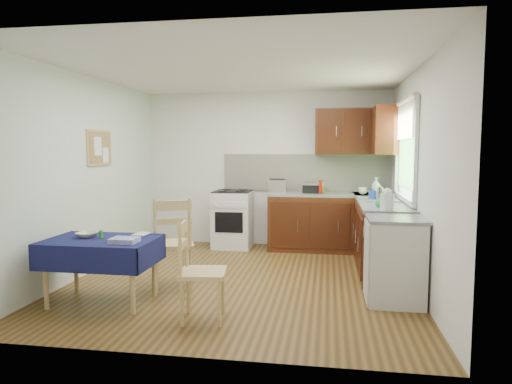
% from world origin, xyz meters
% --- Properties ---
extents(floor, '(4.20, 4.20, 0.00)m').
position_xyz_m(floor, '(0.00, 0.00, 0.00)').
color(floor, '#492E13').
rests_on(floor, ground).
extents(ceiling, '(4.00, 4.20, 0.02)m').
position_xyz_m(ceiling, '(0.00, 0.00, 2.50)').
color(ceiling, silver).
rests_on(ceiling, wall_back).
extents(wall_back, '(4.00, 0.02, 2.50)m').
position_xyz_m(wall_back, '(0.00, 2.10, 1.25)').
color(wall_back, white).
rests_on(wall_back, ground).
extents(wall_front, '(4.00, 0.02, 2.50)m').
position_xyz_m(wall_front, '(0.00, -2.10, 1.25)').
color(wall_front, white).
rests_on(wall_front, ground).
extents(wall_left, '(0.02, 4.20, 2.50)m').
position_xyz_m(wall_left, '(-2.00, 0.00, 1.25)').
color(wall_left, silver).
rests_on(wall_left, ground).
extents(wall_right, '(0.02, 4.20, 2.50)m').
position_xyz_m(wall_right, '(2.00, 0.00, 1.25)').
color(wall_right, white).
rests_on(wall_right, ground).
extents(base_cabinets, '(1.90, 2.30, 0.86)m').
position_xyz_m(base_cabinets, '(1.36, 1.26, 0.43)').
color(base_cabinets, black).
rests_on(base_cabinets, ground).
extents(worktop_back, '(1.90, 0.60, 0.04)m').
position_xyz_m(worktop_back, '(1.05, 1.80, 0.88)').
color(worktop_back, slate).
rests_on(worktop_back, base_cabinets).
extents(worktop_right, '(0.60, 1.70, 0.04)m').
position_xyz_m(worktop_right, '(1.70, 0.65, 0.88)').
color(worktop_right, slate).
rests_on(worktop_right, base_cabinets).
extents(worktop_corner, '(0.60, 0.60, 0.04)m').
position_xyz_m(worktop_corner, '(1.70, 1.80, 0.88)').
color(worktop_corner, slate).
rests_on(worktop_corner, base_cabinets).
extents(splashback, '(2.70, 0.02, 0.60)m').
position_xyz_m(splashback, '(0.65, 2.08, 1.20)').
color(splashback, white).
rests_on(splashback, wall_back).
extents(upper_cabinets, '(1.20, 0.85, 0.70)m').
position_xyz_m(upper_cabinets, '(1.52, 1.80, 1.85)').
color(upper_cabinets, black).
rests_on(upper_cabinets, wall_back).
extents(stove, '(0.60, 0.61, 0.92)m').
position_xyz_m(stove, '(-0.50, 1.80, 0.46)').
color(stove, silver).
rests_on(stove, ground).
extents(window, '(0.04, 1.48, 1.26)m').
position_xyz_m(window, '(1.97, 0.70, 1.65)').
color(window, '#2A5924').
rests_on(window, wall_right).
extents(fridge, '(0.58, 0.60, 0.89)m').
position_xyz_m(fridge, '(1.70, -0.55, 0.44)').
color(fridge, silver).
rests_on(fridge, ground).
extents(corkboard, '(0.04, 0.62, 0.47)m').
position_xyz_m(corkboard, '(-1.97, 0.30, 1.60)').
color(corkboard, tan).
rests_on(corkboard, wall_left).
extents(dining_table, '(1.11, 0.75, 0.67)m').
position_xyz_m(dining_table, '(-1.28, -1.03, 0.56)').
color(dining_table, '#101241').
rests_on(dining_table, ground).
extents(chair_far, '(0.60, 0.60, 1.04)m').
position_xyz_m(chair_far, '(-0.73, -0.44, 0.55)').
color(chair_far, tan).
rests_on(chair_far, ground).
extents(chair_near, '(0.47, 0.47, 0.94)m').
position_xyz_m(chair_near, '(-0.17, -1.34, 0.50)').
color(chair_near, tan).
rests_on(chair_near, ground).
extents(toaster, '(0.29, 0.18, 0.22)m').
position_xyz_m(toaster, '(0.22, 1.76, 1.00)').
color(toaster, '#BABABF').
rests_on(toaster, worktop_back).
extents(sandwich_press, '(0.27, 0.23, 0.15)m').
position_xyz_m(sandwich_press, '(0.75, 1.78, 0.98)').
color(sandwich_press, black).
rests_on(sandwich_press, worktop_back).
extents(sauce_bottle, '(0.05, 0.05, 0.21)m').
position_xyz_m(sauce_bottle, '(0.89, 1.65, 1.01)').
color(sauce_bottle, '#AF120E').
rests_on(sauce_bottle, worktop_back).
extents(yellow_packet, '(0.13, 0.10, 0.15)m').
position_xyz_m(yellow_packet, '(0.88, 1.94, 0.98)').
color(yellow_packet, gold).
rests_on(yellow_packet, worktop_back).
extents(dish_rack, '(0.41, 0.31, 0.19)m').
position_xyz_m(dish_rack, '(1.71, 0.81, 0.92)').
color(dish_rack, gray).
rests_on(dish_rack, worktop_right).
extents(kettle, '(0.15, 0.15, 0.25)m').
position_xyz_m(kettle, '(1.66, -0.10, 1.01)').
color(kettle, silver).
rests_on(kettle, worktop_right).
extents(cup, '(0.17, 0.17, 0.11)m').
position_xyz_m(cup, '(1.53, 1.69, 0.95)').
color(cup, white).
rests_on(cup, worktop_back).
extents(soap_bottle_a, '(0.16, 0.16, 0.31)m').
position_xyz_m(soap_bottle_a, '(1.64, 0.90, 1.05)').
color(soap_bottle_a, silver).
rests_on(soap_bottle_a, worktop_right).
extents(soap_bottle_b, '(0.13, 0.13, 0.20)m').
position_xyz_m(soap_bottle_b, '(1.61, 0.88, 1.00)').
color(soap_bottle_b, blue).
rests_on(soap_bottle_b, worktop_right).
extents(soap_bottle_c, '(0.12, 0.12, 0.15)m').
position_xyz_m(soap_bottle_c, '(1.62, 0.17, 0.98)').
color(soap_bottle_c, green).
rests_on(soap_bottle_c, worktop_right).
extents(plate_bowl, '(0.25, 0.25, 0.05)m').
position_xyz_m(plate_bowl, '(-1.47, -0.97, 0.69)').
color(plate_bowl, beige).
rests_on(plate_bowl, dining_table).
extents(book, '(0.16, 0.21, 0.02)m').
position_xyz_m(book, '(-1.03, -0.76, 0.67)').
color(book, white).
rests_on(book, dining_table).
extents(spice_jar, '(0.04, 0.04, 0.08)m').
position_xyz_m(spice_jar, '(-1.30, -1.00, 0.71)').
color(spice_jar, '#268B27').
rests_on(spice_jar, dining_table).
extents(tea_towel, '(0.26, 0.20, 0.05)m').
position_xyz_m(tea_towel, '(-0.96, -1.17, 0.69)').
color(tea_towel, navy).
rests_on(tea_towel, dining_table).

